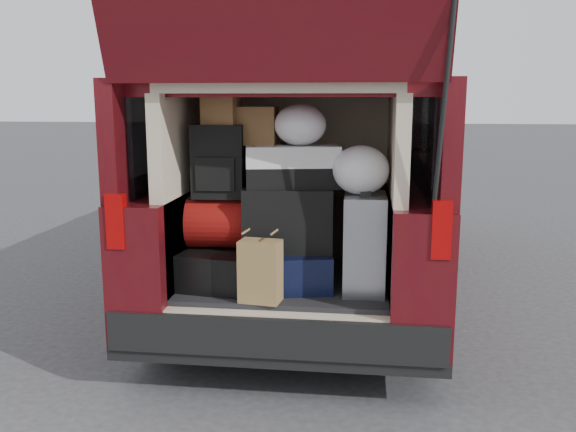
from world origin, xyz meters
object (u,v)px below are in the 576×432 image
(black_hardshell, at_px, (224,266))
(silver_roller, at_px, (364,243))
(black_soft_case, at_px, (288,219))
(twotone_duffel, at_px, (292,166))
(backpack, at_px, (219,161))
(kraft_bag, at_px, (260,271))
(red_duffel, at_px, (227,222))
(navy_hardshell, at_px, (294,267))

(black_hardshell, xyz_separation_m, silver_roller, (0.86, -0.04, 0.18))
(black_soft_case, height_order, twotone_duffel, twotone_duffel)
(silver_roller, bearing_deg, black_soft_case, 172.39)
(black_soft_case, bearing_deg, backpack, 175.55)
(twotone_duffel, bearing_deg, kraft_bag, -121.63)
(red_duffel, distance_m, black_soft_case, 0.38)
(red_duffel, height_order, black_soft_case, black_soft_case)
(backpack, height_order, twotone_duffel, backpack)
(red_duffel, bearing_deg, backpack, -161.06)
(navy_hardshell, height_order, red_duffel, red_duffel)
(black_hardshell, height_order, backpack, backpack)
(black_hardshell, xyz_separation_m, kraft_bag, (0.28, -0.31, 0.06))
(kraft_bag, bearing_deg, black_hardshell, 140.07)
(backpack, bearing_deg, navy_hardshell, -2.92)
(navy_hardshell, relative_size, kraft_bag, 1.45)
(backpack, bearing_deg, silver_roller, -6.73)
(navy_hardshell, distance_m, silver_roller, 0.46)
(silver_roller, bearing_deg, red_duffel, 174.76)
(black_soft_case, distance_m, backpack, 0.54)
(navy_hardshell, bearing_deg, red_duffel, 166.39)
(black_hardshell, height_order, red_duffel, red_duffel)
(silver_roller, height_order, kraft_bag, silver_roller)
(twotone_duffel, bearing_deg, black_soft_case, -138.68)
(silver_roller, xyz_separation_m, black_soft_case, (-0.46, 0.06, 0.12))
(red_duffel, bearing_deg, silver_roller, -7.99)
(black_hardshell, distance_m, twotone_duffel, 0.75)
(silver_roller, distance_m, backpack, 1.00)
(red_duffel, relative_size, backpack, 1.09)
(navy_hardshell, bearing_deg, kraft_bag, -125.69)
(silver_roller, relative_size, black_soft_case, 1.09)
(black_hardshell, distance_m, navy_hardshell, 0.43)
(red_duffel, bearing_deg, black_soft_case, -5.07)
(navy_hardshell, xyz_separation_m, kraft_bag, (-0.15, -0.33, 0.06))
(twotone_duffel, bearing_deg, navy_hardshell, -78.49)
(red_duffel, relative_size, black_soft_case, 0.90)
(silver_roller, xyz_separation_m, twotone_duffel, (-0.44, 0.09, 0.44))
(navy_hardshell, xyz_separation_m, silver_roller, (0.43, -0.06, 0.18))
(silver_roller, distance_m, black_soft_case, 0.48)
(kraft_bag, relative_size, red_duffel, 0.74)
(navy_hardshell, xyz_separation_m, twotone_duffel, (-0.01, 0.03, 0.62))
(black_hardshell, xyz_separation_m, navy_hardshell, (0.43, 0.02, -0.00))
(kraft_bag, bearing_deg, navy_hardshell, 73.81)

